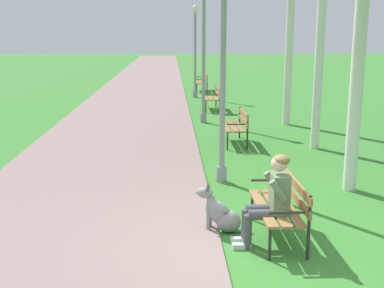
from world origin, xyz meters
The scene contains 11 objects.
ground_plane centered at (0.00, 0.00, 0.00)m, with size 120.00×120.00×0.00m, color #3D8433.
paved_path centered at (-2.41, 24.00, 0.02)m, with size 4.17×60.00×0.04m, color gray.
park_bench_near centered at (0.52, 0.43, 0.51)m, with size 0.55×1.50×0.85m.
park_bench_mid centered at (0.67, 6.43, 0.51)m, with size 0.55×1.50×0.85m.
park_bench_far centered at (0.54, 12.13, 0.51)m, with size 0.55×1.50×0.85m.
park_bench_furthest centered at (0.52, 17.87, 0.51)m, with size 0.55×1.50×0.85m.
person_seated_on_near_bench centered at (0.31, 0.20, 0.68)m, with size 0.74×0.49×1.25m.
dog_grey centered at (-0.29, 0.70, 0.26)m, with size 0.82×0.39×0.71m.
lamp_post_near centered at (-0.04, 3.15, 2.15)m, with size 0.24×0.24×4.15m.
lamp_post_mid centered at (0.03, 9.54, 2.22)m, with size 0.24×0.24×4.28m.
lamp_post_far centered at (0.07, 15.72, 2.02)m, with size 0.24×0.24×3.90m.
Camera 1 is at (-0.99, -6.02, 2.80)m, focal length 46.90 mm.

